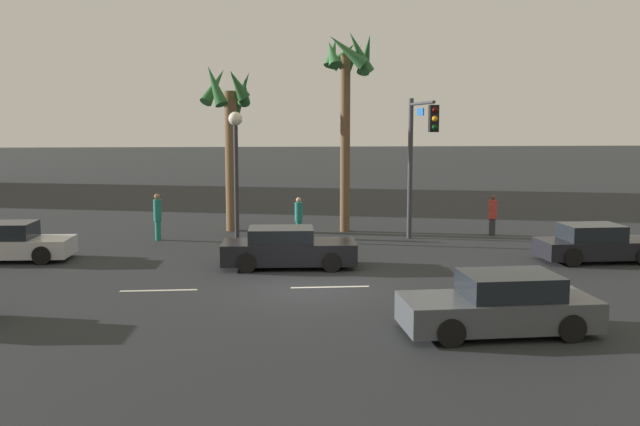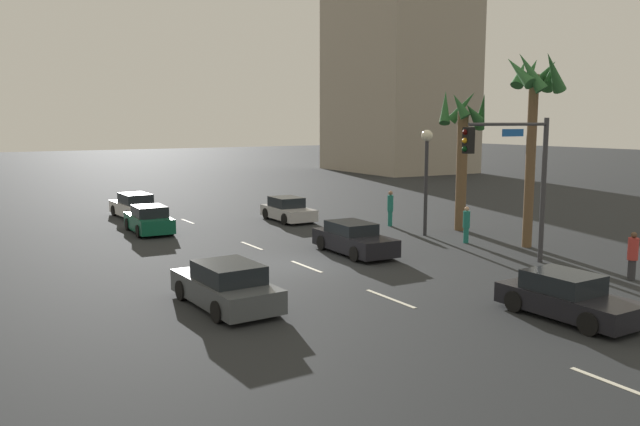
% 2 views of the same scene
% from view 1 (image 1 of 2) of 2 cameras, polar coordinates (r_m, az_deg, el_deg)
% --- Properties ---
extents(ground_plane, '(220.00, 220.00, 0.00)m').
position_cam_1_polar(ground_plane, '(21.11, -0.88, -5.98)').
color(ground_plane, '#232628').
extents(lane_stripe_2, '(2.21, 0.14, 0.01)m').
position_cam_1_polar(lane_stripe_2, '(21.27, -12.74, -6.05)').
color(lane_stripe_2, silver).
rests_on(lane_stripe_2, ground_plane).
extents(lane_stripe_3, '(2.32, 0.14, 0.01)m').
position_cam_1_polar(lane_stripe_3, '(21.16, 0.81, -5.93)').
color(lane_stripe_3, silver).
rests_on(lane_stripe_3, ground_plane).
extents(lane_stripe_4, '(2.50, 0.14, 0.01)m').
position_cam_1_polar(lane_stripe_4, '(22.33, 14.71, -5.47)').
color(lane_stripe_4, silver).
rests_on(lane_stripe_4, ground_plane).
extents(car_1, '(4.51, 1.97, 1.34)m').
position_cam_1_polar(car_1, '(23.89, -2.62, -2.87)').
color(car_1, black).
rests_on(car_1, ground_plane).
extents(car_2, '(4.51, 2.07, 1.40)m').
position_cam_1_polar(car_2, '(17.13, 14.20, -7.18)').
color(car_2, '#474C51').
rests_on(car_2, ground_plane).
extents(car_3, '(4.02, 1.93, 1.35)m').
position_cam_1_polar(car_3, '(27.26, -23.40, -2.21)').
color(car_3, '#B7B7BC').
rests_on(car_3, ground_plane).
extents(car_4, '(4.09, 1.88, 1.30)m').
position_cam_1_polar(car_4, '(26.67, 21.15, -2.34)').
color(car_4, black).
rests_on(car_4, ground_plane).
extents(traffic_signal, '(0.32, 4.45, 5.77)m').
position_cam_1_polar(traffic_signal, '(28.17, 7.84, 5.36)').
color(traffic_signal, '#38383D').
rests_on(traffic_signal, ground_plane).
extents(streetlamp, '(0.56, 0.56, 5.22)m').
position_cam_1_polar(streetlamp, '(29.07, -6.73, 5.10)').
color(streetlamp, '#2D2D33').
rests_on(streetlamp, ground_plane).
extents(pedestrian_0, '(0.42, 0.42, 1.92)m').
position_cam_1_polar(pedestrian_0, '(29.87, -12.83, -0.18)').
color(pedestrian_0, '#1E7266').
rests_on(pedestrian_0, ground_plane).
extents(pedestrian_1, '(0.35, 0.35, 1.72)m').
position_cam_1_polar(pedestrian_1, '(29.66, -1.71, -0.29)').
color(pedestrian_1, '#1E7266').
rests_on(pedestrian_1, ground_plane).
extents(pedestrian_2, '(0.37, 0.37, 1.74)m').
position_cam_1_polar(pedestrian_2, '(31.28, 13.61, -0.09)').
color(pedestrian_2, '#333338').
rests_on(pedestrian_2, ground_plane).
extents(palm_tree_0, '(2.35, 2.55, 8.64)m').
position_cam_1_polar(palm_tree_0, '(31.24, 2.24, 10.51)').
color(palm_tree_0, brown).
rests_on(palm_tree_0, ground_plane).
extents(palm_tree_1, '(2.62, 2.73, 7.31)m').
position_cam_1_polar(palm_tree_1, '(31.72, -7.18, 7.43)').
color(palm_tree_1, brown).
rests_on(palm_tree_1, ground_plane).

